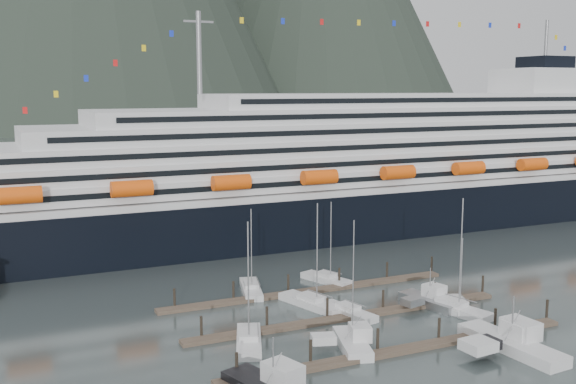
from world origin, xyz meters
name	(u,v)px	position (x,y,z in m)	size (l,w,h in m)	color
ground	(393,320)	(0.00, 0.00, 0.00)	(1600.00, 1600.00, 0.00)	#434F4D
cruise_ship	(372,175)	(30.03, 54.94, 12.04)	(210.00, 30.40, 50.30)	black
dock_near	(404,349)	(-4.93, -9.95, 0.31)	(48.18, 2.28, 3.20)	#4A3D2F
dock_mid	(350,316)	(-4.93, 3.05, 0.31)	(48.18, 2.28, 3.20)	#4A3D2F
dock_far	(309,291)	(-4.93, 16.05, 0.31)	(48.18, 2.28, 3.20)	#4A3D2F
sailboat_a	(249,342)	(-21.30, -0.39, 0.46)	(6.46, 10.70, 16.35)	silver
sailboat_b	(311,304)	(-7.62, 9.78, 0.45)	(6.16, 11.74, 15.97)	silver
sailboat_c	(348,312)	(-4.64, 4.27, 0.43)	(4.82, 9.93, 14.18)	silver
sailboat_d	(451,308)	(9.54, -0.44, 0.45)	(6.32, 12.77, 17.04)	silver
sailboat_e	(251,289)	(-13.06, 19.99, 0.43)	(5.35, 10.74, 13.85)	silver
sailboat_f	(326,280)	(0.16, 19.99, 0.43)	(5.66, 9.68, 13.95)	silver
sailboat_h	(458,306)	(11.31, 0.23, 0.40)	(5.46, 8.61, 10.98)	silver
trawler_b	(351,342)	(-10.23, -6.48, 0.82)	(8.01, 9.96, 6.11)	silver
trawler_c	(511,343)	(7.02, -15.01, 0.94)	(10.51, 14.85, 7.46)	silver
trawler_d	(510,343)	(7.11, -14.91, 0.90)	(8.88, 11.98, 7.00)	black
trawler_e	(429,300)	(8.18, 2.98, 0.83)	(7.87, 10.10, 6.23)	#94979A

